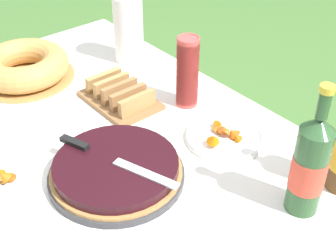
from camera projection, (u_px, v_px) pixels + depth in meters
name	position (u px, v px, depth m)	size (l,w,h in m)	color
garden_table	(133.00, 171.00, 1.38)	(1.75, 0.95, 0.68)	#A87A47
tablecloth	(133.00, 159.00, 1.36)	(1.76, 0.96, 0.10)	white
berry_tart	(116.00, 170.00, 1.25)	(0.37, 0.37, 0.06)	#38383D
serving_knife	(107.00, 157.00, 1.24)	(0.36, 0.14, 0.01)	silver
bundt_cake	(24.00, 66.00, 1.68)	(0.35, 0.35, 0.10)	#B78447
cup_stack	(187.00, 72.00, 1.50)	(0.07, 0.07, 0.24)	#E04C47
cider_bottle_green	(310.00, 166.00, 1.10)	(0.09, 0.09, 0.35)	#2D562D
snack_plate_near	(224.00, 136.00, 1.40)	(0.24, 0.24, 0.06)	white
snack_plate_left	(0.00, 178.00, 1.25)	(0.20, 0.20, 0.06)	white
paper_towel_roll	(128.00, 29.00, 1.75)	(0.11, 0.11, 0.26)	white
bread_board	(120.00, 96.00, 1.56)	(0.26, 0.18, 0.07)	olive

